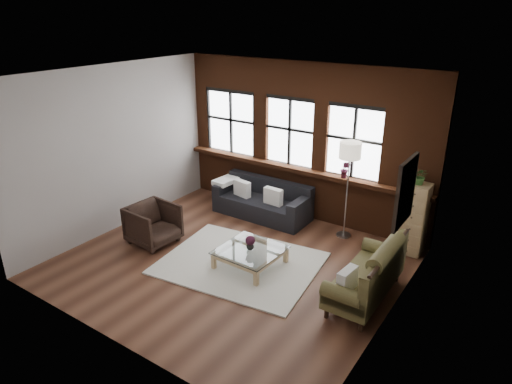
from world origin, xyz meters
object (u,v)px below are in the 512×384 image
Objects in this scene: armchair at (153,224)px; floor_lamp at (347,187)px; drawer_chest at (414,219)px; vintage_settee at (366,272)px; coffee_table at (250,258)px; dark_sofa at (262,200)px; vase at (250,246)px.

floor_lamp is (2.86, 2.25, 0.64)m from armchair.
drawer_chest reaches higher than armchair.
floor_lamp is at bearing 122.38° from vintage_settee.
floor_lamp is (0.87, 1.95, 0.86)m from coffee_table.
dark_sofa is at bearing 117.77° from coffee_table.
coffee_table is (0.96, -1.83, -0.21)m from dark_sofa.
dark_sofa is 2.06m from vase.
armchair is 3.70m from floor_lamp.
floor_lamp reaches higher than dark_sofa.
drawer_chest reaches higher than dark_sofa.
armchair is 2.02m from vase.
armchair is 4.75m from drawer_chest.
vintage_settee reaches higher than coffee_table.
drawer_chest is at bearing 4.19° from dark_sofa.
drawer_chest is 0.65× the size of floor_lamp.
dark_sofa is 3.34m from vintage_settee.
armchair is (-1.03, -2.13, 0.01)m from dark_sofa.
dark_sofa is 1.01× the size of floor_lamp.
armchair is at bearing -171.29° from coffee_table.
coffee_table is 0.24m from vase.
dark_sofa reaches higher than coffee_table.
coffee_table is 0.49× the size of floor_lamp.
armchair is 0.41× the size of floor_lamp.
vintage_settee is 2.12m from floor_lamp.
armchair is at bearing -141.76° from floor_lamp.
coffee_table is at bearing -173.64° from vintage_settee.
armchair is 5.95× the size of vase.
armchair is 0.63× the size of drawer_chest.
floor_lamp is (-1.26, -0.11, 0.36)m from drawer_chest.
coffee_table is at bearing -62.23° from dark_sofa.
armchair is at bearing -171.29° from vase.
dark_sofa is 3.11m from drawer_chest.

